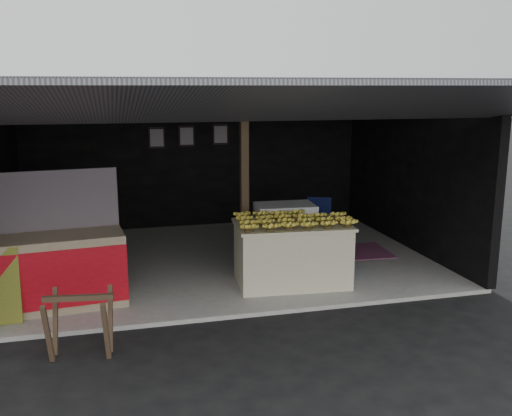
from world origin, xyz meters
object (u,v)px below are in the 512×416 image
object	(u,v)px
white_crate	(285,236)
plastic_chair	(319,219)
sawhorse	(80,319)
water_barrel	(344,257)
banana_table	(292,253)
neighbor_stall	(57,267)

from	to	relation	value
white_crate	plastic_chair	bearing A→B (deg)	47.81
white_crate	sawhorse	xyz separation A→B (m)	(-3.05, -2.39, -0.12)
white_crate	plastic_chair	distance (m)	1.26
sawhorse	water_barrel	xyz separation A→B (m)	(3.90, 1.93, -0.17)
white_crate	sawhorse	bearing A→B (deg)	-138.31
banana_table	sawhorse	distance (m)	3.32
white_crate	sawhorse	distance (m)	3.88
banana_table	sawhorse	size ratio (longest dim) A/B	2.30
banana_table	water_barrel	bearing A→B (deg)	23.78
neighbor_stall	water_barrel	distance (m)	4.27
banana_table	white_crate	distance (m)	0.81
white_crate	neighbor_stall	size ratio (longest dim) A/B	0.57
sawhorse	plastic_chair	world-z (taller)	plastic_chair
neighbor_stall	sawhorse	bearing A→B (deg)	-83.54
plastic_chair	white_crate	bearing A→B (deg)	-113.31
banana_table	white_crate	size ratio (longest dim) A/B	1.68
neighbor_stall	white_crate	bearing A→B (deg)	8.04
banana_table	water_barrel	world-z (taller)	banana_table
water_barrel	plastic_chair	size ratio (longest dim) A/B	0.50
banana_table	water_barrel	distance (m)	1.06
banana_table	water_barrel	size ratio (longest dim) A/B	3.78
neighbor_stall	sawhorse	distance (m)	1.57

